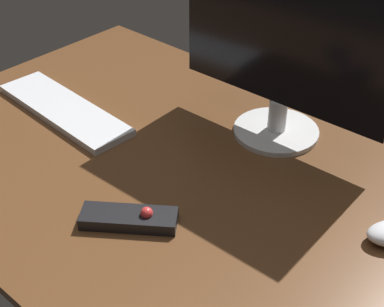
# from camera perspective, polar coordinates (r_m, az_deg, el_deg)

# --- Properties ---
(desk) EXTENTS (1.40, 0.84, 0.02)m
(desk) POSITION_cam_1_polar(r_m,az_deg,el_deg) (1.16, 0.62, -3.03)
(desk) COLOR brown
(desk) RESTS_ON ground
(monitor) EXTENTS (0.49, 0.19, 0.46)m
(monitor) POSITION_cam_1_polar(r_m,az_deg,el_deg) (1.19, 9.25, 11.80)
(monitor) COLOR silver
(monitor) RESTS_ON desk
(keyboard) EXTENTS (0.40, 0.14, 0.02)m
(keyboard) POSITION_cam_1_polar(r_m,az_deg,el_deg) (1.39, -12.53, 4.27)
(keyboard) COLOR silver
(keyboard) RESTS_ON desk
(media_remote) EXTENTS (0.17, 0.15, 0.04)m
(media_remote) POSITION_cam_1_polar(r_m,az_deg,el_deg) (1.05, -6.16, -6.36)
(media_remote) COLOR black
(media_remote) RESTS_ON desk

